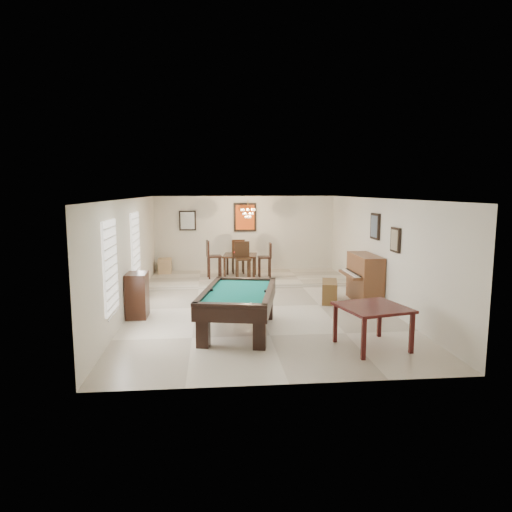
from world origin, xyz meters
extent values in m
cube|color=beige|center=(0.00, 0.00, -0.01)|extent=(6.00, 9.00, 0.02)
cube|color=silver|center=(0.00, 4.50, 1.30)|extent=(6.00, 0.04, 2.60)
cube|color=silver|center=(0.00, -4.50, 1.30)|extent=(6.00, 0.04, 2.60)
cube|color=silver|center=(-3.00, 0.00, 1.30)|extent=(0.04, 9.00, 2.60)
cube|color=silver|center=(3.00, 0.00, 1.30)|extent=(0.04, 9.00, 2.60)
cube|color=white|center=(0.00, 0.00, 2.60)|extent=(6.00, 9.00, 0.04)
cube|color=beige|center=(0.00, 3.25, 0.06)|extent=(6.00, 2.50, 0.12)
cube|color=white|center=(-2.97, -2.20, 1.40)|extent=(0.06, 1.00, 1.70)
cube|color=white|center=(-2.97, 0.60, 1.40)|extent=(0.06, 1.00, 1.70)
cube|color=brown|center=(1.84, 0.32, 0.26)|extent=(0.58, 1.00, 0.52)
cube|color=black|center=(-2.76, -0.66, 0.49)|extent=(0.44, 0.66, 0.99)
cube|color=tan|center=(-2.65, 4.12, 0.35)|extent=(0.44, 0.54, 0.47)
cube|color=#D84C14|center=(0.00, 4.46, 1.90)|extent=(0.75, 0.06, 0.95)
cube|color=white|center=(-1.90, 4.46, 1.80)|extent=(0.55, 0.06, 0.65)
cube|color=slate|center=(2.96, 0.30, 1.90)|extent=(0.06, 0.55, 0.65)
cube|color=gray|center=(2.96, -1.00, 1.70)|extent=(0.06, 0.45, 0.55)
camera|label=1|loc=(-1.08, -10.71, 2.80)|focal=32.00mm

